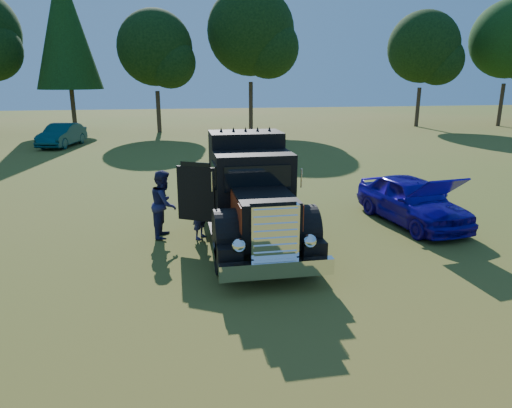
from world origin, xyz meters
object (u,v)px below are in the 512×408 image
object	(u,v)px
hotrod_coupe	(412,200)
spectator_near	(200,212)
diamond_t_truck	(251,197)
spectator_far	(164,204)
distant_teal_car	(62,135)

from	to	relation	value
hotrod_coupe	spectator_near	bearing A→B (deg)	-177.92
diamond_t_truck	spectator_near	size ratio (longest dim) A/B	4.56
spectator_far	distant_teal_car	world-z (taller)	spectator_far
spectator_near	distant_teal_car	distance (m)	21.64
hotrod_coupe	distant_teal_car	world-z (taller)	hotrod_coupe
spectator_near	spectator_far	xyz separation A→B (m)	(-1.00, 0.35, 0.20)
diamond_t_truck	distant_teal_car	xyz separation A→B (m)	(-9.44, 20.56, -0.52)
diamond_t_truck	spectator_near	xyz separation A→B (m)	(-1.39, 0.47, -0.49)
spectator_near	spectator_far	world-z (taller)	spectator_far
distant_teal_car	diamond_t_truck	bearing A→B (deg)	-52.65
hotrod_coupe	spectator_near	world-z (taller)	hotrod_coupe
spectator_near	diamond_t_truck	bearing A→B (deg)	-79.36
hotrod_coupe	distant_teal_car	bearing A→B (deg)	126.62
hotrod_coupe	diamond_t_truck	bearing A→B (deg)	-172.33
diamond_t_truck	distant_teal_car	bearing A→B (deg)	114.67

